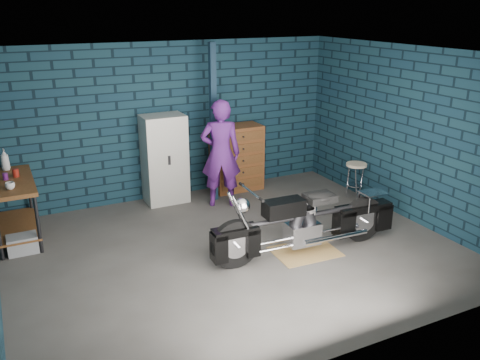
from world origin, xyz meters
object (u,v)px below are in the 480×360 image
object	(u,v)px
person	(221,154)
shop_stool	(355,181)
workbench	(15,210)
motorcycle	(307,218)
tool_chest	(237,158)
locker	(165,159)
storage_bin	(23,244)

from	to	relation	value
person	shop_stool	xyz separation A→B (m)	(2.23, -0.79, -0.59)
workbench	motorcycle	distance (m)	4.19
workbench	person	xyz separation A→B (m)	(3.23, -0.09, 0.46)
workbench	person	bearing A→B (deg)	-1.67
workbench	shop_stool	world-z (taller)	workbench
motorcycle	tool_chest	size ratio (longest dim) A/B	1.96
locker	tool_chest	bearing A→B (deg)	0.00
motorcycle	storage_bin	xyz separation A→B (m)	(-3.53, 1.73, -0.40)
motorcycle	person	world-z (taller)	person
tool_chest	shop_stool	size ratio (longest dim) A/B	1.84
tool_chest	motorcycle	bearing A→B (deg)	-95.48
person	motorcycle	bearing A→B (deg)	121.38
person	locker	world-z (taller)	person
person	locker	xyz separation A→B (m)	(-0.79, 0.57, -0.15)
motorcycle	shop_stool	size ratio (longest dim) A/B	3.61
storage_bin	tool_chest	bearing A→B (deg)	14.49
person	shop_stool	bearing A→B (deg)	-176.75
motorcycle	storage_bin	size ratio (longest dim) A/B	5.94
workbench	tool_chest	bearing A→B (deg)	7.18
motorcycle	tool_chest	xyz separation A→B (m)	(0.26, 2.71, 0.08)
person	locker	distance (m)	0.99
locker	shop_stool	world-z (taller)	locker
motorcycle	locker	size ratio (longest dim) A/B	1.55
workbench	storage_bin	xyz separation A→B (m)	(0.02, -0.50, -0.33)
person	workbench	bearing A→B (deg)	21.13
storage_bin	shop_stool	world-z (taller)	shop_stool
workbench	motorcycle	bearing A→B (deg)	-32.14
locker	workbench	bearing A→B (deg)	-168.85
locker	motorcycle	bearing A→B (deg)	-67.63
locker	tool_chest	xyz separation A→B (m)	(1.38, 0.00, -0.16)
storage_bin	motorcycle	bearing A→B (deg)	-26.11
locker	tool_chest	world-z (taller)	locker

